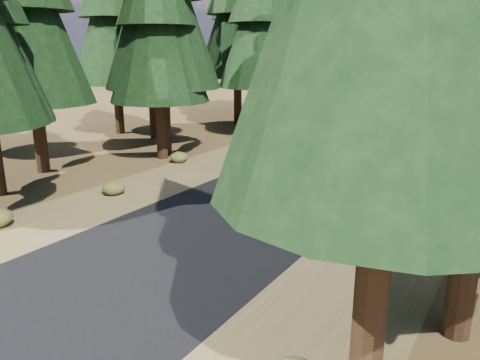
% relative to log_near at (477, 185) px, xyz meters
% --- Properties ---
extents(ground, '(120.00, 120.00, 0.00)m').
position_rel_log_near_xyz_m(ground, '(-6.04, -8.33, -0.16)').
color(ground, '#4B371B').
rests_on(ground, ground).
extents(road, '(6.00, 100.00, 0.01)m').
position_rel_log_near_xyz_m(road, '(-6.04, -3.33, -0.15)').
color(road, black).
rests_on(road, ground).
extents(shoulder_l, '(3.20, 100.00, 0.01)m').
position_rel_log_near_xyz_m(shoulder_l, '(-10.64, -3.33, -0.16)').
color(shoulder_l, brown).
rests_on(shoulder_l, ground).
extents(shoulder_r, '(3.20, 100.00, 0.01)m').
position_rel_log_near_xyz_m(shoulder_r, '(-1.44, -3.33, -0.16)').
color(shoulder_r, brown).
rests_on(shoulder_r, ground).
extents(pine_forest, '(34.59, 55.08, 16.32)m').
position_rel_log_near_xyz_m(pine_forest, '(-6.06, 12.72, 7.73)').
color(pine_forest, black).
rests_on(pine_forest, ground).
extents(log_near, '(5.37, 2.56, 0.32)m').
position_rel_log_near_xyz_m(log_near, '(0.00, 0.00, 0.00)').
color(log_near, '#4C4233').
rests_on(log_near, ground).
extents(understory_shrubs, '(15.84, 22.65, 0.65)m').
position_rel_log_near_xyz_m(understory_shrubs, '(-5.48, -1.33, 0.11)').
color(understory_shrubs, '#474C1E').
rests_on(understory_shrubs, ground).
extents(rider_lead, '(1.20, 1.79, 1.55)m').
position_rel_log_near_xyz_m(rider_lead, '(-4.46, -7.57, 0.36)').
color(rider_lead, silver).
rests_on(rider_lead, road).
extents(rider_follow, '(1.01, 2.11, 1.80)m').
position_rel_log_near_xyz_m(rider_follow, '(-8.26, -1.18, 0.45)').
color(rider_follow, maroon).
rests_on(rider_follow, road).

